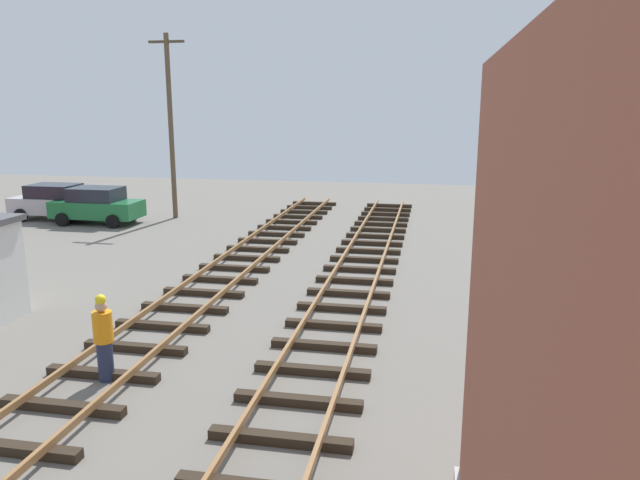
% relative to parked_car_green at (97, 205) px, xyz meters
% --- Properties ---
extents(parked_car_green, '(4.20, 2.04, 1.76)m').
position_rel_parked_car_green_xyz_m(parked_car_green, '(0.00, 0.00, 0.00)').
color(parked_car_green, '#1E6B38').
rests_on(parked_car_green, ground).
extents(parked_car_silver, '(4.20, 2.04, 1.76)m').
position_rel_parked_car_green_xyz_m(parked_car_silver, '(-2.67, 0.63, 0.00)').
color(parked_car_silver, '#B7B7BC').
rests_on(parked_car_silver, ground).
extents(utility_pole_far, '(1.80, 0.24, 8.97)m').
position_rel_parked_car_green_xyz_m(utility_pole_far, '(3.06, 2.11, 3.78)').
color(utility_pole_far, brown).
rests_on(utility_pole_far, ground).
extents(track_worker_foreground, '(0.40, 0.40, 1.87)m').
position_rel_parked_car_green_xyz_m(track_worker_foreground, '(9.34, -15.52, 0.03)').
color(track_worker_foreground, '#262D4C').
rests_on(track_worker_foreground, ground).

